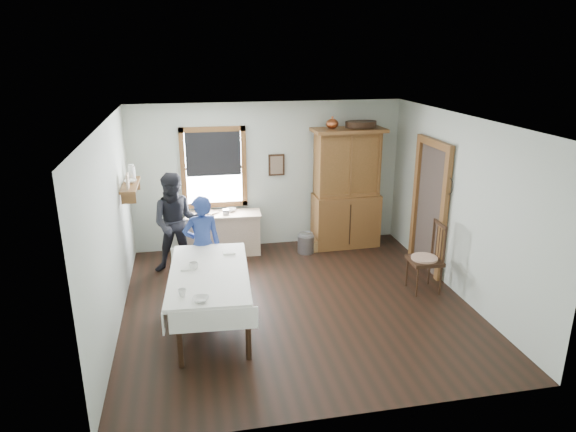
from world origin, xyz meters
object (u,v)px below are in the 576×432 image
Objects in this scene: wicker_basket at (316,245)px; woman_blue at (203,249)px; dining_table at (210,299)px; pail at (306,244)px; figure_dark at (177,227)px; china_hutch at (347,188)px; spindle_chair at (425,257)px; work_counter at (224,233)px.

woman_blue is (-2.11, -1.35, 0.62)m from wicker_basket.
dining_table is 3.18m from wicker_basket.
dining_table is at bearing 83.19° from woman_blue.
figure_dark is at bearing -170.86° from pail.
woman_blue is at bearing -146.10° from pail.
figure_dark is at bearing -76.41° from woman_blue.
woman_blue is at bearing -152.45° from china_hutch.
china_hutch is 1.20m from wicker_basket.
pail is at bearing 130.36° from spindle_chair.
dining_table is at bearing -128.86° from pail.
china_hutch is 6.82× the size of pail.
china_hutch reaches higher than wicker_basket.
dining_table is 1.28× the size of figure_dark.
pail is (-1.43, 1.88, -0.39)m from spindle_chair.
work_counter is at bearing 81.45° from dining_table.
figure_dark reaches higher than woman_blue.
spindle_chair is at bearing -57.73° from wicker_basket.
figure_dark is (-0.43, 1.95, 0.38)m from dining_table.
spindle_chair is 2.35m from wicker_basket.
figure_dark is at bearing 160.94° from spindle_chair.
china_hutch is 2.01× the size of spindle_chair.
spindle_chair is 4.03m from figure_dark.
pail is at bearing -165.60° from china_hutch.
wicker_basket is (0.20, 0.07, -0.07)m from pail.
china_hutch is 1.55× the size of woman_blue.
figure_dark is at bearing -138.42° from work_counter.
work_counter is 1.72m from wicker_basket.
work_counter is at bearing 169.83° from pail.
dining_table is 2.03m from figure_dark.
china_hutch is at bearing -160.11° from woman_blue.
woman_blue reaches higher than dining_table.
woman_blue is at bearing 92.35° from dining_table.
dining_table is at bearing -94.90° from work_counter.
spindle_chair reaches higher than wicker_basket.
figure_dark reaches higher than work_counter.
work_counter is 0.60× the size of china_hutch.
spindle_chair is 0.71× the size of figure_dark.
work_counter is 3.62m from spindle_chair.
china_hutch reaches higher than work_counter.
wicker_basket is at bearing 14.07° from figure_dark.
figure_dark reaches higher than pail.
work_counter is at bearing 173.44° from wicker_basket.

